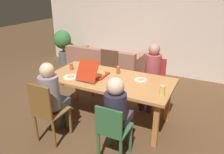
{
  "coord_description": "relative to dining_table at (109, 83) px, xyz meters",
  "views": [
    {
      "loc": [
        1.53,
        -3.02,
        2.21
      ],
      "look_at": [
        0.0,
        0.1,
        0.76
      ],
      "focal_mm": 34.94,
      "sensor_mm": 36.0,
      "label": 1
    }
  ],
  "objects": [
    {
      "name": "person_2",
      "position": [
        0.51,
        -0.77,
        0.01
      ],
      "size": [
        0.29,
        0.52,
        1.2
      ],
      "color": "#413747",
      "rests_on": "ground"
    },
    {
      "name": "drinking_glass_0",
      "position": [
        -0.82,
        0.05,
        0.14
      ],
      "size": [
        0.06,
        0.06,
        0.13
      ],
      "primitive_type": "cylinder",
      "color": "#B94F31",
      "rests_on": "dining_table"
    },
    {
      "name": "chair_3",
      "position": [
        -0.53,
        0.93,
        -0.16
      ],
      "size": [
        0.44,
        0.46,
        0.95
      ],
      "color": "#543422",
      "rests_on": "ground"
    },
    {
      "name": "couch",
      "position": [
        -1.11,
        1.93,
        -0.43
      ],
      "size": [
        1.97,
        0.89,
        0.75
      ],
      "color": "#97624D",
      "rests_on": "ground"
    },
    {
      "name": "plate_0",
      "position": [
        -0.61,
        -0.25,
        0.09
      ],
      "size": [
        0.25,
        0.25,
        0.03
      ],
      "color": "white",
      "rests_on": "dining_table"
    },
    {
      "name": "pizza_box_0",
      "position": [
        -0.26,
        -0.04,
        0.13
      ],
      "size": [
        0.36,
        0.55,
        0.34
      ],
      "color": "#AE2A10",
      "rests_on": "dining_table"
    },
    {
      "name": "chair_2",
      "position": [
        0.51,
        -0.91,
        -0.23
      ],
      "size": [
        0.38,
        0.41,
        0.87
      ],
      "color": "#306439",
      "rests_on": "ground"
    },
    {
      "name": "person_1",
      "position": [
        0.51,
        0.78,
        0.03
      ],
      "size": [
        0.3,
        0.52,
        1.24
      ],
      "color": "#372D49",
      "rests_on": "ground"
    },
    {
      "name": "drinking_glass_1",
      "position": [
        0.04,
        0.26,
        0.15
      ],
      "size": [
        0.07,
        0.07,
        0.14
      ],
      "primitive_type": "cylinder",
      "color": "#B84832",
      "rests_on": "dining_table"
    },
    {
      "name": "back_wall",
      "position": [
        0.0,
        2.62,
        0.77
      ],
      "size": [
        6.65,
        0.12,
        2.94
      ],
      "primitive_type": "cube",
      "color": "beige",
      "rests_on": "ground"
    },
    {
      "name": "drinking_glass_2",
      "position": [
        0.95,
        -0.22,
        0.15
      ],
      "size": [
        0.08,
        0.08,
        0.15
      ],
      "primitive_type": "cylinder",
      "color": "#DFC062",
      "rests_on": "dining_table"
    },
    {
      "name": "dining_table",
      "position": [
        0.0,
        0.0,
        0.0
      ],
      "size": [
        2.12,
        1.0,
        0.78
      ],
      "color": "#B87A42",
      "rests_on": "ground"
    },
    {
      "name": "plate_1",
      "position": [
        0.5,
        0.16,
        0.09
      ],
      "size": [
        0.2,
        0.2,
        0.03
      ],
      "color": "white",
      "rests_on": "dining_table"
    },
    {
      "name": "chair_0",
      "position": [
        -0.53,
        -0.97,
        -0.17
      ],
      "size": [
        0.4,
        0.45,
        0.99
      ],
      "color": "brown",
      "rests_on": "ground"
    },
    {
      "name": "chair_1",
      "position": [
        0.51,
        0.93,
        -0.21
      ],
      "size": [
        0.44,
        0.43,
        0.91
      ],
      "color": "#B12B27",
      "rests_on": "ground"
    },
    {
      "name": "potted_plant",
      "position": [
        -2.65,
        2.12,
        -0.06
      ],
      "size": [
        0.51,
        0.51,
        1.02
      ],
      "color": "#545E5C",
      "rests_on": "ground"
    },
    {
      "name": "ground_plane",
      "position": [
        0.0,
        0.0,
        -0.7
      ],
      "size": [
        20.0,
        20.0,
        0.0
      ],
      "primitive_type": "plane",
      "color": "brown"
    },
    {
      "name": "person_0",
      "position": [
        -0.53,
        -0.82,
        0.03
      ],
      "size": [
        0.29,
        0.49,
        1.24
      ],
      "color": "#3B4146",
      "rests_on": "ground"
    }
  ]
}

